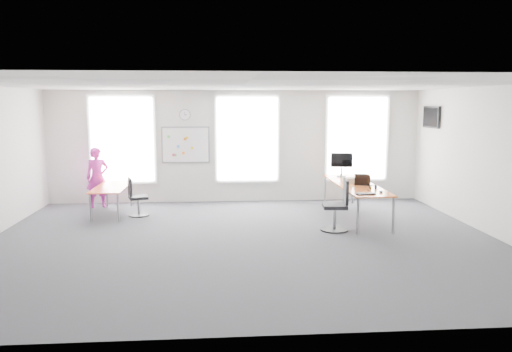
{
  "coord_description": "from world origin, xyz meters",
  "views": [
    {
      "loc": [
        -0.49,
        -9.4,
        2.67
      ],
      "look_at": [
        0.32,
        1.2,
        1.1
      ],
      "focal_mm": 35.0,
      "sensor_mm": 36.0,
      "label": 1
    }
  ],
  "objects": [
    {
      "name": "chair_left",
      "position": [
        -2.44,
        2.38,
        0.4
      ],
      "size": [
        0.52,
        0.52,
        0.92
      ],
      "rotation": [
        0.0,
        0.0,
        1.88
      ],
      "color": "black",
      "rests_on": "ground"
    },
    {
      "name": "window_right",
      "position": [
        3.3,
        3.97,
        1.7
      ],
      "size": [
        1.6,
        0.06,
        2.2
      ],
      "primitive_type": "cube",
      "color": "white",
      "rests_on": "wall_back"
    },
    {
      "name": "person",
      "position": [
        -3.57,
        3.47,
        0.77
      ],
      "size": [
        0.66,
        0.55,
        1.54
      ],
      "primitive_type": "imported",
      "rotation": [
        0.0,
        0.0,
        0.37
      ],
      "color": "#C1269B",
      "rests_on": "ground"
    },
    {
      "name": "wall_front",
      "position": [
        0.0,
        -4.0,
        1.5
      ],
      "size": [
        10.0,
        0.0,
        10.0
      ],
      "primitive_type": "plane",
      "rotation": [
        -1.57,
        0.0,
        0.0
      ],
      "color": "silver",
      "rests_on": "ground"
    },
    {
      "name": "wall_back",
      "position": [
        0.0,
        4.0,
        1.5
      ],
      "size": [
        10.0,
        0.0,
        10.0
      ],
      "primitive_type": "plane",
      "rotation": [
        1.57,
        0.0,
        0.0
      ],
      "color": "silver",
      "rests_on": "ground"
    },
    {
      "name": "window_mid",
      "position": [
        0.3,
        3.97,
        1.7
      ],
      "size": [
        1.6,
        0.06,
        2.2
      ],
      "primitive_type": "cube",
      "color": "white",
      "rests_on": "wall_back"
    },
    {
      "name": "lens_cap",
      "position": [
        2.75,
        1.0,
        0.79
      ],
      "size": [
        0.08,
        0.08,
        0.01
      ],
      "primitive_type": "cylinder",
      "rotation": [
        0.0,
        0.0,
        -0.15
      ],
      "color": "black",
      "rests_on": "desk_right"
    },
    {
      "name": "headphones",
      "position": [
        2.9,
        1.17,
        0.83
      ],
      "size": [
        0.16,
        0.09,
        0.09
      ],
      "rotation": [
        0.0,
        0.0,
        -0.12
      ],
      "color": "black",
      "rests_on": "desk_right"
    },
    {
      "name": "window_left",
      "position": [
        -3.0,
        3.97,
        1.7
      ],
      "size": [
        1.6,
        0.06,
        2.2
      ],
      "primitive_type": "cube",
      "color": "white",
      "rests_on": "wall_back"
    },
    {
      "name": "whiteboard",
      "position": [
        -1.35,
        3.97,
        1.55
      ],
      "size": [
        1.2,
        0.03,
        0.9
      ],
      "primitive_type": "cube",
      "color": "white",
      "rests_on": "wall_back"
    },
    {
      "name": "laptop_sleeve",
      "position": [
        2.79,
        1.6,
        0.92
      ],
      "size": [
        0.34,
        0.26,
        0.27
      ],
      "rotation": [
        0.0,
        0.0,
        -0.27
      ],
      "color": "black",
      "rests_on": "desk_right"
    },
    {
      "name": "ceiling",
      "position": [
        0.0,
        0.0,
        3.0
      ],
      "size": [
        10.0,
        10.0,
        0.0
      ],
      "primitive_type": "plane",
      "rotation": [
        3.14,
        0.0,
        0.0
      ],
      "color": "white",
      "rests_on": "ground"
    },
    {
      "name": "wall_right",
      "position": [
        5.0,
        0.0,
        1.5
      ],
      "size": [
        0.0,
        10.0,
        10.0
      ],
      "primitive_type": "plane",
      "rotation": [
        1.57,
        0.0,
        -1.57
      ],
      "color": "silver",
      "rests_on": "ground"
    },
    {
      "name": "mouse",
      "position": [
        2.93,
        0.7,
        0.81
      ],
      "size": [
        0.09,
        0.13,
        0.05
      ],
      "primitive_type": "ellipsoid",
      "rotation": [
        0.0,
        0.0,
        -0.08
      ],
      "color": "black",
      "rests_on": "desk_right"
    },
    {
      "name": "desk_left",
      "position": [
        -3.06,
        2.68,
        0.61
      ],
      "size": [
        0.73,
        1.84,
        0.67
      ],
      "color": "orange",
      "rests_on": "ground"
    },
    {
      "name": "desk_right",
      "position": [
        2.71,
        1.88,
        0.74
      ],
      "size": [
        0.86,
        3.23,
        0.79
      ],
      "color": "orange",
      "rests_on": "ground"
    },
    {
      "name": "floor",
      "position": [
        0.0,
        0.0,
        0.0
      ],
      "size": [
        10.0,
        10.0,
        0.0
      ],
      "primitive_type": "plane",
      "color": "#2C2C32",
      "rests_on": "ground"
    },
    {
      "name": "chair_right",
      "position": [
        2.0,
        0.66,
        0.48
      ],
      "size": [
        0.58,
        0.58,
        1.09
      ],
      "rotation": [
        0.0,
        0.0,
        -1.69
      ],
      "color": "black",
      "rests_on": "ground"
    },
    {
      "name": "tv",
      "position": [
        4.95,
        3.0,
        2.3
      ],
      "size": [
        0.06,
        0.9,
        0.55
      ],
      "primitive_type": "cube",
      "color": "black",
      "rests_on": "wall_right"
    },
    {
      "name": "monitor",
      "position": [
        2.66,
        3.03,
        1.16
      ],
      "size": [
        0.55,
        0.23,
        0.61
      ],
      "rotation": [
        0.0,
        0.0,
        -0.14
      ],
      "color": "black",
      "rests_on": "desk_right"
    },
    {
      "name": "paper_stack",
      "position": [
        2.63,
        2.06,
        0.84
      ],
      "size": [
        0.4,
        0.34,
        0.12
      ],
      "primitive_type": "cube",
      "rotation": [
        0.0,
        0.0,
        0.3
      ],
      "color": "beige",
      "rests_on": "desk_right"
    },
    {
      "name": "wall_clock",
      "position": [
        -1.35,
        3.97,
        2.35
      ],
      "size": [
        0.3,
        0.04,
        0.3
      ],
      "primitive_type": "cylinder",
      "rotation": [
        1.57,
        0.0,
        0.0
      ],
      "color": "gray",
      "rests_on": "wall_back"
    },
    {
      "name": "keyboard",
      "position": [
        2.55,
        0.53,
        0.8
      ],
      "size": [
        0.43,
        0.26,
        0.02
      ],
      "primitive_type": "cube",
      "rotation": [
        0.0,
        0.0,
        0.3
      ],
      "color": "black",
      "rests_on": "desk_right"
    }
  ]
}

